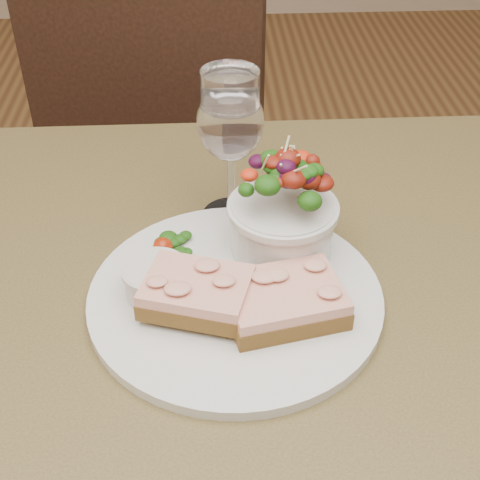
{
  "coord_description": "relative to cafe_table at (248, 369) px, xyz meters",
  "views": [
    {
      "loc": [
        -0.04,
        -0.51,
        1.23
      ],
      "look_at": [
        -0.01,
        0.03,
        0.81
      ],
      "focal_mm": 50.0,
      "sensor_mm": 36.0,
      "label": 1
    }
  ],
  "objects": [
    {
      "name": "sandwich_back",
      "position": [
        -0.05,
        -0.02,
        0.14
      ],
      "size": [
        0.12,
        0.1,
        0.03
      ],
      "rotation": [
        0.0,
        0.0,
        -0.29
      ],
      "color": "#462D12",
      "rests_on": "dinner_plate"
    },
    {
      "name": "chair_far",
      "position": [
        -0.11,
        0.74,
        -0.36
      ],
      "size": [
        0.51,
        0.51,
        0.9
      ],
      "rotation": [
        0.0,
        0.0,
        2.91
      ],
      "color": "black",
      "rests_on": "ground"
    },
    {
      "name": "sandwich_front",
      "position": [
        0.03,
        -0.03,
        0.13
      ],
      "size": [
        0.13,
        0.11,
        0.03
      ],
      "rotation": [
        0.0,
        0.0,
        0.21
      ],
      "color": "#462D12",
      "rests_on": "dinner_plate"
    },
    {
      "name": "ramekin",
      "position": [
        -0.1,
        0.01,
        0.13
      ],
      "size": [
        0.06,
        0.06,
        0.04
      ],
      "color": "beige",
      "rests_on": "dinner_plate"
    },
    {
      "name": "wine_glass",
      "position": [
        -0.01,
        0.16,
        0.22
      ],
      "size": [
        0.08,
        0.08,
        0.18
      ],
      "color": "white",
      "rests_on": "cafe_table"
    },
    {
      "name": "garnish",
      "position": [
        -0.08,
        0.08,
        0.12
      ],
      "size": [
        0.05,
        0.04,
        0.02
      ],
      "color": "#133A0A",
      "rests_on": "dinner_plate"
    },
    {
      "name": "salad_bowl",
      "position": [
        0.04,
        0.07,
        0.17
      ],
      "size": [
        0.11,
        0.11,
        0.13
      ],
      "color": "silver",
      "rests_on": "dinner_plate"
    },
    {
      "name": "cafe_table",
      "position": [
        0.0,
        0.0,
        0.0
      ],
      "size": [
        0.8,
        0.8,
        0.75
      ],
      "color": "#40361B",
      "rests_on": "ground"
    },
    {
      "name": "dinner_plate",
      "position": [
        -0.01,
        0.01,
        0.11
      ],
      "size": [
        0.31,
        0.31,
        0.01
      ],
      "primitive_type": "cylinder",
      "color": "silver",
      "rests_on": "cafe_table"
    }
  ]
}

